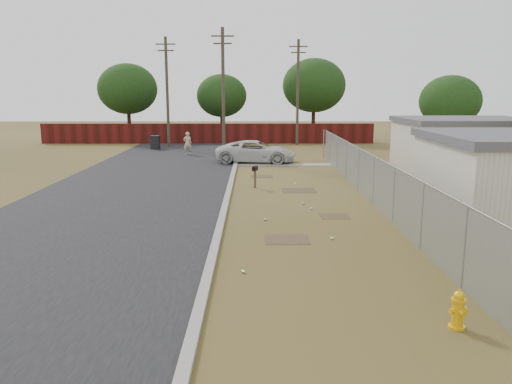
{
  "coord_description": "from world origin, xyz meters",
  "views": [
    {
      "loc": [
        -1.84,
        -20.13,
        4.58
      ],
      "look_at": [
        -1.76,
        -2.82,
        1.1
      ],
      "focal_mm": 35.0,
      "sensor_mm": 36.0,
      "label": 1
    }
  ],
  "objects_px": {
    "mailbox": "(255,170)",
    "pedestrian": "(188,143)",
    "fire_hydrant": "(458,310)",
    "trash_bin": "(155,142)",
    "pickup_truck": "(256,152)"
  },
  "relations": [
    {
      "from": "pedestrian",
      "to": "fire_hydrant",
      "type": "bearing_deg",
      "value": 92.77
    },
    {
      "from": "fire_hydrant",
      "to": "pedestrian",
      "type": "relative_size",
      "value": 0.48
    },
    {
      "from": "mailbox",
      "to": "pedestrian",
      "type": "distance_m",
      "value": 14.01
    },
    {
      "from": "fire_hydrant",
      "to": "pedestrian",
      "type": "distance_m",
      "value": 29.24
    },
    {
      "from": "mailbox",
      "to": "trash_bin",
      "type": "xyz_separation_m",
      "value": [
        -8.06,
        16.7,
        -0.29
      ]
    },
    {
      "from": "fire_hydrant",
      "to": "mailbox",
      "type": "height_order",
      "value": "mailbox"
    },
    {
      "from": "pedestrian",
      "to": "trash_bin",
      "type": "relative_size",
      "value": 1.52
    },
    {
      "from": "mailbox",
      "to": "fire_hydrant",
      "type": "bearing_deg",
      "value": -75.03
    },
    {
      "from": "pedestrian",
      "to": "pickup_truck",
      "type": "bearing_deg",
      "value": 125.25
    },
    {
      "from": "pedestrian",
      "to": "trash_bin",
      "type": "height_order",
      "value": "pedestrian"
    },
    {
      "from": "mailbox",
      "to": "trash_bin",
      "type": "distance_m",
      "value": 18.55
    },
    {
      "from": "mailbox",
      "to": "pickup_truck",
      "type": "distance_m",
      "value": 8.89
    },
    {
      "from": "fire_hydrant",
      "to": "trash_bin",
      "type": "distance_m",
      "value": 33.66
    },
    {
      "from": "mailbox",
      "to": "trash_bin",
      "type": "bearing_deg",
      "value": 115.76
    },
    {
      "from": "mailbox",
      "to": "pedestrian",
      "type": "xyz_separation_m",
      "value": [
        -4.96,
        13.1,
        -0.01
      ]
    }
  ]
}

